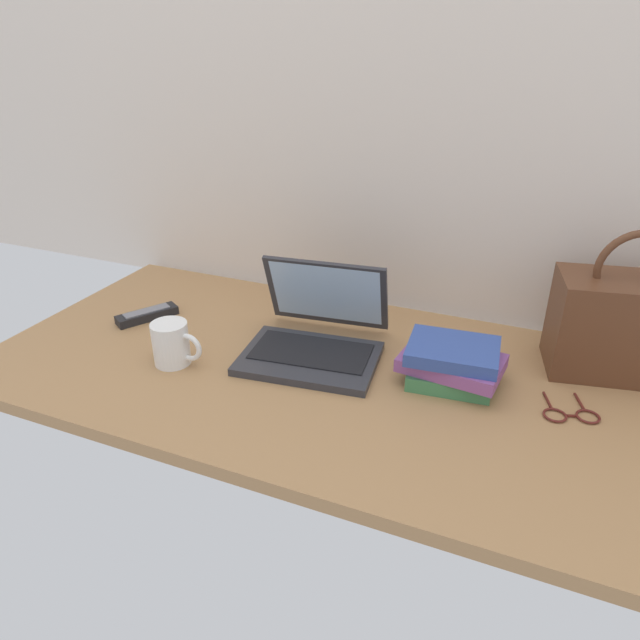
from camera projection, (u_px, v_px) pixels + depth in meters
name	position (u px, v px, depth m)	size (l,w,h in m)	color
desk	(333.00, 375.00, 1.30)	(1.60, 0.76, 0.03)	#A87A4C
laptop	(316.00, 335.00, 1.35)	(0.34, 0.33, 0.21)	#2D2D33
coffee_mug	(172.00, 343.00, 1.30)	(0.12, 0.08, 0.10)	white
remote_control_near	(147.00, 315.00, 1.52)	(0.12, 0.16, 0.02)	black
eyeglasses	(571.00, 415.00, 1.13)	(0.12, 0.13, 0.01)	#591E19
handbag	(626.00, 325.00, 1.24)	(0.32, 0.21, 0.33)	#59331E
book_stack	(452.00, 363.00, 1.23)	(0.22, 0.16, 0.09)	#3F7F4C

